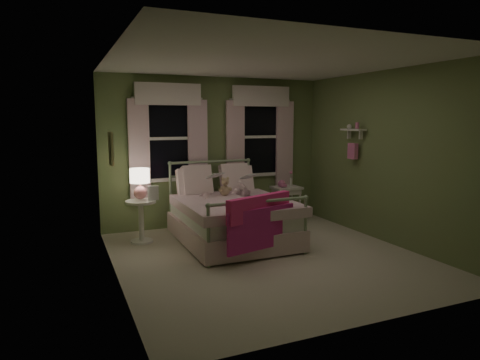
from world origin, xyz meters
name	(u,v)px	position (x,y,z in m)	size (l,w,h in m)	color
room_shell	(269,163)	(0.00, 0.00, 1.30)	(4.20, 4.20, 4.20)	beige
bed	(231,217)	(-0.17, 0.93, 0.38)	(1.58, 2.04, 1.18)	white
pink_throw	(260,216)	(-0.17, -0.10, 0.61)	(1.08, 0.48, 0.71)	#FD3185
child_left	(205,181)	(-0.45, 1.35, 0.90)	(0.24, 0.16, 0.67)	#F7D1DD
child_right	(237,176)	(0.11, 1.35, 0.96)	(0.38, 0.29, 0.78)	#F7D1DD
book_left	(210,179)	(-0.45, 1.10, 0.96)	(0.20, 0.27, 0.03)	beige
book_right	(243,180)	(0.11, 1.10, 0.92)	(0.20, 0.27, 0.02)	beige
teddy_bear	(225,188)	(-0.17, 1.19, 0.79)	(0.22, 0.18, 0.30)	tan
nightstand_left	(141,215)	(-1.46, 1.41, 0.42)	(0.46, 0.46, 0.65)	white
table_lamp	(140,181)	(-1.46, 1.41, 0.95)	(0.30, 0.30, 0.47)	pink
book_nightstand	(148,200)	(-1.36, 1.33, 0.66)	(0.16, 0.22, 0.02)	beige
nightstand_right	(286,192)	(1.24, 1.72, 0.55)	(0.50, 0.40, 0.64)	white
pink_toy	(282,184)	(1.14, 1.71, 0.71)	(0.14, 0.19, 0.14)	pink
bud_vase	(291,178)	(1.36, 1.77, 0.79)	(0.06, 0.06, 0.28)	white
window_left	(169,134)	(-0.85, 2.03, 1.62)	(1.34, 0.13, 1.96)	black
window_right	(260,133)	(0.85, 2.03, 1.62)	(1.34, 0.13, 1.96)	black
wall_shelf	(353,141)	(1.90, 0.70, 1.52)	(0.15, 0.50, 0.60)	white
framed_picture	(111,149)	(-1.95, 0.60, 1.50)	(0.03, 0.32, 0.42)	beige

